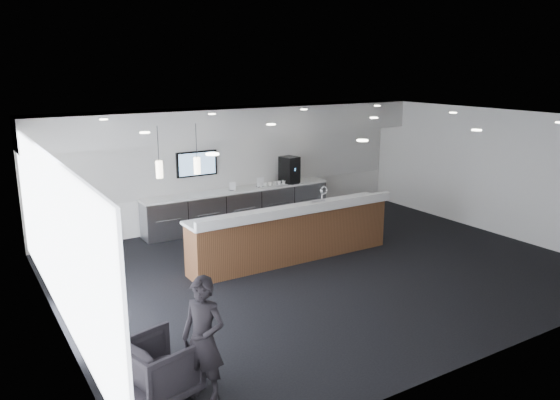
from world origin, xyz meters
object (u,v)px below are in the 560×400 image
coffee_machine (289,170)px  armchair (160,368)px  service_counter (292,233)px  lounge_guest (204,339)px

coffee_machine → armchair: bearing=-144.0°
coffee_machine → armchair: coffee_machine is taller
armchair → coffee_machine: bearing=-57.5°
service_counter → lounge_guest: size_ratio=2.95×
armchair → lounge_guest: 0.69m
service_counter → lounge_guest: (-3.59, -3.57, 0.21)m
coffee_machine → lounge_guest: coffee_machine is taller
service_counter → lounge_guest: 5.06m
service_counter → armchair: size_ratio=5.56×
coffee_machine → lounge_guest: 8.36m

